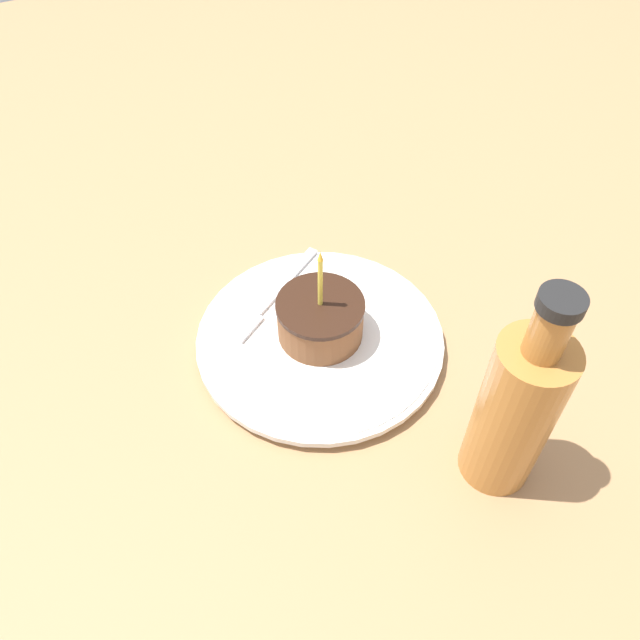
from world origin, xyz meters
TOP-DOWN VIEW (x-y plane):
  - ground_plane at (0.00, 0.00)m, footprint 2.40×2.40m
  - plate at (0.01, -0.01)m, footprint 0.29×0.29m
  - cake_slice at (0.01, -0.01)m, footprint 0.10×0.10m
  - fork at (-0.07, -0.05)m, footprint 0.11×0.16m
  - bottle at (0.23, 0.07)m, footprint 0.07×0.07m

SIDE VIEW (x-z plane):
  - ground_plane at x=0.00m, z-range -0.04..0.00m
  - plate at x=0.01m, z-range 0.00..0.02m
  - fork at x=-0.07m, z-range 0.02..0.02m
  - cake_slice at x=0.01m, z-range -0.02..0.11m
  - bottle at x=0.23m, z-range -0.02..0.23m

